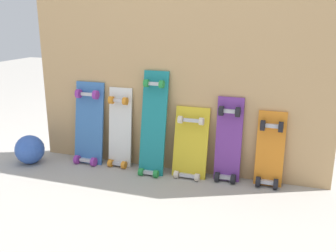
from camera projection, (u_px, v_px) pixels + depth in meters
The scene contains 9 objects.
ground_plane at pixel (171, 171), 2.75m from camera, with size 12.00×12.00×0.00m, color #9E9991.
plywood_wall_panel at pixel (175, 59), 2.59m from camera, with size 2.13×0.04×1.59m, color tan.
skateboard_blue at pixel (89, 127), 2.86m from camera, with size 0.23×0.18×0.67m.
skateboard_white at pixel (120, 132), 2.80m from camera, with size 0.18×0.14×0.65m.
skateboard_teal at pixel (153, 128), 2.66m from camera, with size 0.18×0.21×0.78m.
skateboard_yellow at pixel (190, 148), 2.62m from camera, with size 0.24×0.17×0.55m.
skateboard_purple at pixel (228, 144), 2.55m from camera, with size 0.17×0.14×0.63m.
skateboard_orange at pixel (270, 154), 2.47m from camera, with size 0.18×0.13×0.55m.
rubber_ball at pixel (30, 150), 2.87m from camera, with size 0.22×0.22×0.22m, color #3359B2.
Camera 1 is at (0.82, -2.41, 1.08)m, focal length 40.93 mm.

